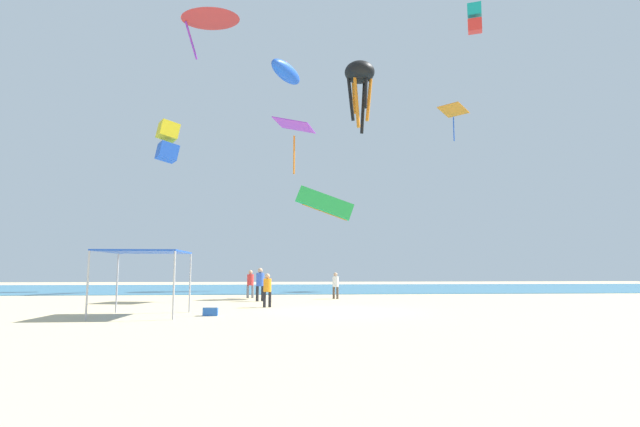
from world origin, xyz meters
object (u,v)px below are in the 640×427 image
Objects in this scene: person_leftmost at (250,282)px; person_central at (260,282)px; kite_box_yellow at (168,142)px; kite_diamond_purple at (294,128)px; cooler_box at (211,311)px; kite_box_teal at (475,18)px; canopy_tent at (145,254)px; person_near_tent at (336,283)px; kite_diamond_orange at (453,112)px; kite_octopus_black at (360,76)px; person_rightmost at (267,287)px; kite_inflatable_blue at (286,72)px; kite_parafoil_green at (325,203)px; kite_delta_red at (210,14)px.

person_central is at bearing -70.33° from person_leftmost.
kite_box_yellow is 1.06× the size of kite_diamond_purple.
kite_box_teal is (17.43, 15.01, 20.87)m from cooler_box.
person_near_tent is at bearing 50.96° from canopy_tent.
kite_diamond_orange is 0.48× the size of kite_octopus_black.
canopy_tent is 13.91m from person_near_tent.
kite_box_teal reaches higher than person_leftmost.
kite_box_teal reaches higher than person_central.
kite_box_teal reaches higher than person_near_tent.
person_rightmost is 0.44× the size of kite_box_yellow.
kite_box_teal is (15.36, 10.82, 20.11)m from person_rightmost.
kite_inflatable_blue reaches higher than cooler_box.
person_central is at bearing -112.08° from kite_parafoil_green.
person_near_tent is 23.63m from kite_diamond_orange.
person_near_tent is 23.44m from kite_box_teal.
person_central is at bearing 80.20° from cooler_box.
canopy_tent is 0.94× the size of kite_diamond_purple.
person_central is (-4.57, -1.97, 0.16)m from person_near_tent.
person_leftmost is 18.74m from kite_box_yellow.
kite_diamond_purple is (3.48, 10.41, 10.48)m from cooler_box.
person_rightmost is 0.69× the size of kite_box_teal.
kite_parafoil_green is at bearing 56.11° from person_leftmost.
cooler_box is at bearing 105.59° from person_near_tent.
cooler_box is 0.08× the size of kite_octopus_black.
person_near_tent is at bearing -161.83° from kite_box_yellow.
person_near_tent is 9.70m from kite_parafoil_green.
kite_octopus_black reaches higher than person_leftmost.
person_leftmost is at bearing 74.43° from canopy_tent.
kite_box_yellow is 19.05m from kite_octopus_black.
kite_box_yellow is at bearing -176.49° from kite_box_teal.
kite_octopus_black reaches higher than kite_parafoil_green.
person_leftmost is at bearing -66.10° from kite_octopus_black.
canopy_tent is at bearing 96.75° from kite_diamond_orange.
kite_octopus_black is (4.04, 14.38, 19.44)m from person_near_tent.
person_leftmost is 26.18m from kite_box_teal.
kite_box_yellow is at bearing 132.28° from person_leftmost.
kite_delta_red is at bearing 55.20° from kite_diamond_orange.
canopy_tent reaches higher than person_near_tent.
cooler_box is 0.25× the size of kite_box_teal.
person_rightmost is (-4.03, -6.67, -0.01)m from person_near_tent.
kite_octopus_black is 15.55m from kite_parafoil_green.
kite_diamond_orange is 0.90× the size of kite_box_yellow.
kite_inflatable_blue is 1.51× the size of kite_diamond_purple.
kite_octopus_black is at bearing -113.61° from kite_box_yellow.
person_central is 21.29m from kite_box_yellow.
kite_parafoil_green is at bearing -173.65° from kite_box_teal.
person_rightmost reaches higher than cooler_box.
kite_inflatable_blue is (10.48, -1.29, 6.29)m from kite_box_yellow.
canopy_tent is at bearing 165.92° from kite_diamond_purple.
kite_diamond_purple is at bearing 54.70° from person_near_tent.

